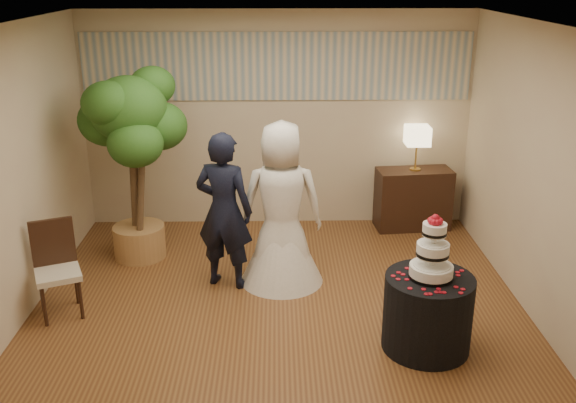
{
  "coord_description": "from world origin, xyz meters",
  "views": [
    {
      "loc": [
        -0.01,
        -5.67,
        3.27
      ],
      "look_at": [
        0.1,
        0.4,
        1.05
      ],
      "focal_mm": 40.0,
      "sensor_mm": 36.0,
      "label": 1
    }
  ],
  "objects_px": {
    "bride": "(282,204)",
    "cake_table": "(427,313)",
    "groom": "(224,211)",
    "table_lamp": "(417,148)",
    "console": "(413,199)",
    "wedding_cake": "(433,247)",
    "side_chair": "(58,271)",
    "ficus_tree": "(133,165)"
  },
  "relations": [
    {
      "from": "bride",
      "to": "ficus_tree",
      "type": "relative_size",
      "value": 0.79
    },
    {
      "from": "cake_table",
      "to": "console",
      "type": "height_order",
      "value": "console"
    },
    {
      "from": "groom",
      "to": "bride",
      "type": "bearing_deg",
      "value": -155.68
    },
    {
      "from": "console",
      "to": "table_lamp",
      "type": "bearing_deg",
      "value": 0.0
    },
    {
      "from": "wedding_cake",
      "to": "ficus_tree",
      "type": "bearing_deg",
      "value": 145.99
    },
    {
      "from": "cake_table",
      "to": "table_lamp",
      "type": "xyz_separation_m",
      "value": [
        0.45,
        2.88,
        0.74
      ]
    },
    {
      "from": "bride",
      "to": "cake_table",
      "type": "bearing_deg",
      "value": 132.95
    },
    {
      "from": "table_lamp",
      "to": "cake_table",
      "type": "bearing_deg",
      "value": -98.85
    },
    {
      "from": "side_chair",
      "to": "table_lamp",
      "type": "bearing_deg",
      "value": 6.2
    },
    {
      "from": "bride",
      "to": "wedding_cake",
      "type": "distance_m",
      "value": 1.88
    },
    {
      "from": "table_lamp",
      "to": "ficus_tree",
      "type": "bearing_deg",
      "value": -165.94
    },
    {
      "from": "bride",
      "to": "cake_table",
      "type": "xyz_separation_m",
      "value": [
        1.3,
        -1.36,
        -0.55
      ]
    },
    {
      "from": "bride",
      "to": "table_lamp",
      "type": "bearing_deg",
      "value": -139.7
    },
    {
      "from": "bride",
      "to": "cake_table",
      "type": "distance_m",
      "value": 1.96
    },
    {
      "from": "groom",
      "to": "table_lamp",
      "type": "distance_m",
      "value": 2.85
    },
    {
      "from": "bride",
      "to": "table_lamp",
      "type": "height_order",
      "value": "bride"
    },
    {
      "from": "cake_table",
      "to": "console",
      "type": "distance_m",
      "value": 2.92
    },
    {
      "from": "bride",
      "to": "ficus_tree",
      "type": "distance_m",
      "value": 1.83
    },
    {
      "from": "wedding_cake",
      "to": "table_lamp",
      "type": "xyz_separation_m",
      "value": [
        0.45,
        2.88,
        0.09
      ]
    },
    {
      "from": "wedding_cake",
      "to": "side_chair",
      "type": "bearing_deg",
      "value": 169.42
    },
    {
      "from": "groom",
      "to": "wedding_cake",
      "type": "xyz_separation_m",
      "value": [
        1.91,
        -1.29,
        0.15
      ]
    },
    {
      "from": "wedding_cake",
      "to": "ficus_tree",
      "type": "height_order",
      "value": "ficus_tree"
    },
    {
      "from": "bride",
      "to": "wedding_cake",
      "type": "relative_size",
      "value": 3.01
    },
    {
      "from": "console",
      "to": "side_chair",
      "type": "height_order",
      "value": "side_chair"
    },
    {
      "from": "side_chair",
      "to": "ficus_tree",
      "type": "bearing_deg",
      "value": 46.37
    },
    {
      "from": "wedding_cake",
      "to": "ficus_tree",
      "type": "relative_size",
      "value": 0.26
    },
    {
      "from": "groom",
      "to": "ficus_tree",
      "type": "distance_m",
      "value": 1.34
    },
    {
      "from": "groom",
      "to": "table_lamp",
      "type": "bearing_deg",
      "value": -128.02
    },
    {
      "from": "bride",
      "to": "table_lamp",
      "type": "distance_m",
      "value": 2.33
    },
    {
      "from": "side_chair",
      "to": "cake_table",
      "type": "bearing_deg",
      "value": -33.81
    },
    {
      "from": "bride",
      "to": "wedding_cake",
      "type": "bearing_deg",
      "value": 132.95
    },
    {
      "from": "bride",
      "to": "table_lamp",
      "type": "relative_size",
      "value": 3.1
    },
    {
      "from": "cake_table",
      "to": "wedding_cake",
      "type": "relative_size",
      "value": 1.33
    },
    {
      "from": "wedding_cake",
      "to": "groom",
      "type": "bearing_deg",
      "value": 145.92
    },
    {
      "from": "cake_table",
      "to": "wedding_cake",
      "type": "xyz_separation_m",
      "value": [
        0.0,
        0.0,
        0.65
      ]
    },
    {
      "from": "groom",
      "to": "side_chair",
      "type": "xyz_separation_m",
      "value": [
        -1.59,
        -0.64,
        -0.38
      ]
    },
    {
      "from": "groom",
      "to": "cake_table",
      "type": "distance_m",
      "value": 2.36
    },
    {
      "from": "table_lamp",
      "to": "side_chair",
      "type": "height_order",
      "value": "table_lamp"
    },
    {
      "from": "console",
      "to": "ficus_tree",
      "type": "height_order",
      "value": "ficus_tree"
    },
    {
      "from": "bride",
      "to": "wedding_cake",
      "type": "height_order",
      "value": "bride"
    },
    {
      "from": "groom",
      "to": "ficus_tree",
      "type": "height_order",
      "value": "ficus_tree"
    },
    {
      "from": "wedding_cake",
      "to": "ficus_tree",
      "type": "xyz_separation_m",
      "value": [
        -2.99,
        2.02,
        0.14
      ]
    }
  ]
}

